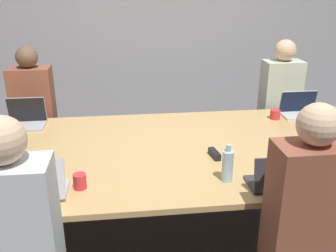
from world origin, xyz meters
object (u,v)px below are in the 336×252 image
person_far_right (279,107)px  laptop_near_left (38,186)px  laptop_far_right (299,108)px  bottle_near_midright (228,165)px  person_near_midright (303,227)px  cup_far_right (275,114)px  cup_near_left (80,181)px  stapler (214,154)px  laptop_far_left (26,118)px  person_near_left (20,251)px  laptop_near_midright (276,179)px  person_far_left (35,118)px

person_far_right → laptop_near_left: (-2.20, -1.62, 0.12)m
laptop_far_right → bottle_near_midright: bearing=-131.7°
person_near_midright → cup_far_right: (0.46, 1.56, 0.09)m
cup_near_left → stapler: size_ratio=0.64×
laptop_far_right → cup_near_left: (-1.98, -1.15, -0.02)m
laptop_far_left → person_near_left: size_ratio=0.23×
laptop_near_midright → cup_near_left: 1.23m
laptop_far_left → person_far_right: size_ratio=0.24×
bottle_near_midright → laptop_far_left: bottle_near_midright is taller
person_near_midright → cup_far_right: person_near_midright is taller
laptop_near_midright → laptop_far_right: size_ratio=0.90×
laptop_near_left → person_near_left: (-0.01, -0.44, -0.12)m
person_near_midright → laptop_near_left: bearing=-15.7°
laptop_near_midright → cup_near_left: (-1.22, 0.15, -0.02)m
cup_far_right → laptop_near_left: (-1.95, -1.14, 0.03)m
cup_far_right → person_near_left: (-1.97, -1.58, -0.09)m
person_far_left → person_far_right: size_ratio=0.99×
laptop_far_left → cup_near_left: bearing=-63.6°
person_far_left → laptop_far_right: person_far_left is taller
bottle_near_midright → person_near_midright: bearing=-56.6°
cup_far_right → laptop_near_left: bearing=-149.8°
laptop_far_left → stapler: laptop_far_left is taller
person_near_midright → stapler: 0.88m
laptop_far_left → laptop_near_left: (0.34, -1.24, -0.00)m
laptop_far_right → cup_near_left: laptop_far_right is taller
bottle_near_midright → laptop_far_right: 1.56m
person_far_left → laptop_near_left: (0.36, -1.60, 0.13)m
laptop_near_midright → person_near_midright: bearing=95.7°
person_near_midright → person_far_right: (0.70, 2.04, -0.00)m
cup_far_right → laptop_near_midright: bearing=-111.8°
person_far_left → person_near_left: 2.08m
person_near_left → cup_near_left: bearing=-116.6°
laptop_near_midright → person_far_left: size_ratio=0.23×
laptop_near_midright → person_far_left: bearing=-42.9°
laptop_near_midright → person_near_midright: size_ratio=0.23×
laptop_near_midright → laptop_far_right: laptop_near_midright is taller
laptop_near_midright → person_far_right: bearing=-113.3°
laptop_near_left → person_near_left: 0.46m
person_far_left → stapler: 1.96m
bottle_near_midright → laptop_far_left: 1.94m
laptop_near_left → cup_near_left: bearing=-165.3°
cup_far_right → person_near_left: bearing=-141.1°
laptop_far_left → laptop_near_left: bearing=-74.6°
laptop_far_left → cup_near_left: laptop_far_left is taller
laptop_far_right → stapler: (-1.04, -0.81, -0.04)m
laptop_near_midright → person_near_midright: 0.36m
laptop_near_midright → laptop_far_left: bearing=-36.2°
person_near_midright → stapler: size_ratio=9.08×
laptop_near_midright → person_far_right: (0.74, 1.71, -0.12)m
laptop_far_left → laptop_near_left: size_ratio=0.96×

